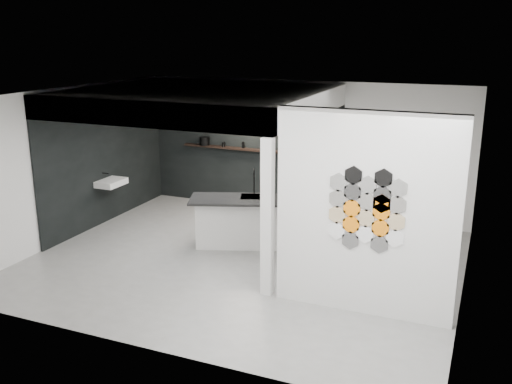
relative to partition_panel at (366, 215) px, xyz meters
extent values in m
cube|color=slate|center=(-2.23, 1.00, -1.40)|extent=(7.00, 6.00, 0.01)
cube|color=silver|center=(0.00, 0.00, 0.00)|extent=(2.45, 0.15, 2.80)
cube|color=black|center=(-3.52, 3.97, -0.22)|extent=(4.40, 0.04, 2.35)
cube|color=black|center=(-5.70, 2.00, -0.22)|extent=(0.04, 4.00, 2.35)
cube|color=silver|center=(-3.52, 2.00, 1.15)|extent=(4.40, 4.00, 0.40)
cube|color=silver|center=(-1.41, 0.00, -0.22)|extent=(0.16, 0.16, 2.35)
cube|color=silver|center=(-3.52, 0.08, 1.15)|extent=(4.40, 0.16, 0.40)
cube|color=silver|center=(-5.46, 1.80, -0.55)|extent=(0.40, 0.60, 0.12)
cube|color=black|center=(-3.43, 3.87, -0.10)|extent=(3.00, 0.15, 0.04)
cube|color=silver|center=(-2.60, 1.65, -0.96)|extent=(1.62, 1.05, 0.87)
cube|color=black|center=(-2.57, 1.57, -0.51)|extent=(1.88, 1.31, 0.04)
cube|color=black|center=(-2.38, 1.78, -0.49)|extent=(0.56, 0.52, 0.02)
cylinder|color=black|center=(-2.45, 1.98, -0.28)|extent=(0.03, 0.03, 0.41)
torus|color=black|center=(-2.42, 1.92, -0.08)|extent=(0.07, 0.14, 0.14)
cylinder|color=black|center=(-4.43, 3.87, 0.01)|extent=(0.27, 0.27, 0.18)
ellipsoid|color=black|center=(-2.40, 3.87, 0.00)|extent=(0.23, 0.23, 0.17)
cylinder|color=gray|center=(-2.08, 3.87, -0.03)|extent=(0.17, 0.17, 0.11)
cylinder|color=gray|center=(-2.08, 3.87, -0.01)|extent=(0.14, 0.14, 0.15)
cylinder|color=black|center=(-3.50, 3.87, -0.01)|extent=(0.06, 0.06, 0.14)
cylinder|color=black|center=(-3.97, 3.87, -0.03)|extent=(0.10, 0.10, 0.10)
cylinder|color=white|center=(-0.37, -0.09, -0.24)|extent=(0.26, 0.02, 0.26)
cylinder|color=tan|center=(-0.37, -0.09, -0.01)|extent=(0.26, 0.02, 0.26)
cylinder|color=#66635E|center=(-0.37, -0.09, 0.21)|extent=(0.26, 0.02, 0.26)
cylinder|color=silver|center=(-0.37, -0.09, 0.44)|extent=(0.26, 0.02, 0.26)
cylinder|color=black|center=(-0.17, -0.09, -0.35)|extent=(0.26, 0.02, 0.26)
cylinder|color=orange|center=(-0.17, -0.09, -0.13)|extent=(0.26, 0.02, 0.26)
cylinder|color=orange|center=(-0.17, -0.09, 0.10)|extent=(0.26, 0.02, 0.26)
cylinder|color=#2D2D2D|center=(-0.17, -0.09, 0.33)|extent=(0.26, 0.02, 0.26)
cylinder|color=black|center=(-0.17, -0.09, 0.55)|extent=(0.26, 0.02, 0.26)
cylinder|color=white|center=(0.02, -0.09, -0.24)|extent=(0.26, 0.02, 0.26)
cylinder|color=tan|center=(0.02, -0.09, -0.01)|extent=(0.26, 0.02, 0.26)
cylinder|color=#66635E|center=(0.02, -0.09, 0.21)|extent=(0.26, 0.02, 0.26)
cylinder|color=silver|center=(0.02, -0.09, 0.44)|extent=(0.26, 0.02, 0.26)
cylinder|color=black|center=(0.22, -0.09, -0.35)|extent=(0.26, 0.02, 0.26)
cylinder|color=orange|center=(0.22, -0.09, -0.13)|extent=(0.26, 0.02, 0.26)
cylinder|color=orange|center=(0.22, -0.09, 0.10)|extent=(0.26, 0.02, 0.26)
cylinder|color=#2D2D2D|center=(0.22, -0.09, 0.33)|extent=(0.26, 0.02, 0.26)
cylinder|color=black|center=(0.22, -0.09, 0.55)|extent=(0.26, 0.02, 0.26)
cylinder|color=white|center=(0.42, -0.09, -0.24)|extent=(0.26, 0.02, 0.26)
cylinder|color=tan|center=(0.42, -0.09, -0.01)|extent=(0.26, 0.02, 0.26)
cylinder|color=#66635E|center=(0.42, -0.09, 0.21)|extent=(0.26, 0.02, 0.26)
cylinder|color=silver|center=(0.42, -0.09, 0.44)|extent=(0.26, 0.02, 0.26)
cylinder|color=orange|center=(0.22, -0.09, 0.21)|extent=(0.26, 0.02, 0.26)
camera|label=1|loc=(1.43, -7.22, 2.36)|focal=40.00mm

